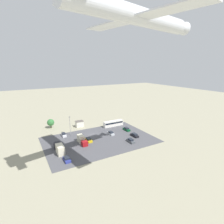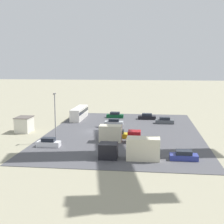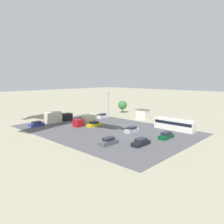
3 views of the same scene
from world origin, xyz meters
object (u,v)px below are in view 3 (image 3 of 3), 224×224
object	(u,v)px
parked_car_0	(103,116)
parked_car_3	(132,130)
parked_car_1	(109,142)
parked_car_2	(141,142)
parked_car_4	(94,124)
parked_car_5	(36,124)
parked_truck_1	(86,120)
parked_truck_0	(57,117)
bus	(174,124)
parked_car_6	(166,136)
shed_building	(143,114)

from	to	relation	value
parked_car_0	parked_car_3	size ratio (longest dim) A/B	0.94
parked_car_1	parked_car_2	size ratio (longest dim) A/B	0.96
parked_car_4	parked_car_5	xyz separation A→B (m)	(13.00, 11.64, -0.01)
parked_car_2	parked_truck_1	bearing A→B (deg)	-12.31
parked_car_3	parked_truck_1	xyz separation A→B (m)	(15.76, 2.44, 0.80)
parked_truck_0	parked_car_1	bearing A→B (deg)	-11.71
parked_car_5	parked_truck_1	distance (m)	14.98
bus	parked_car_4	xyz separation A→B (m)	(19.58, 12.22, -1.02)
bus	parked_truck_0	size ratio (longest dim) A/B	1.22
parked_car_0	parked_car_1	size ratio (longest dim) A/B	0.92
parked_car_5	parked_car_6	distance (m)	38.21
parked_car_4	parked_car_3	bearing A→B (deg)	9.73
shed_building	parked_car_0	world-z (taller)	shed_building
parked_truck_1	parked_car_1	bearing A→B (deg)	152.92
parked_car_6	parked_truck_0	distance (m)	36.70
parked_truck_0	parked_truck_1	bearing A→B (deg)	18.90
parked_car_5	bus	bearing A→B (deg)	-143.79
parked_car_0	parked_car_5	bearing A→B (deg)	78.24
shed_building	parked_car_0	distance (m)	14.41
parked_car_1	parked_truck_1	size ratio (longest dim) A/B	0.58
parked_car_0	parked_car_1	bearing A→B (deg)	138.06
shed_building	parked_car_3	world-z (taller)	shed_building
parked_car_0	parked_car_1	distance (m)	32.11
shed_building	parked_truck_1	bearing A→B (deg)	73.50
bus	parked_car_0	size ratio (longest dim) A/B	2.77
bus	parked_car_4	size ratio (longest dim) A/B	2.54
parked_car_3	parked_truck_1	distance (m)	15.97
parked_car_3	parked_car_5	size ratio (longest dim) A/B	1.02
shed_building	parked_car_3	bearing A→B (deg)	117.44
bus	parked_truck_0	world-z (taller)	parked_truck_0
shed_building	parked_car_5	distance (m)	35.97
parked_car_5	parked_truck_0	bearing A→B (deg)	-84.58
parked_car_0	parked_car_2	bearing A→B (deg)	149.73
shed_building	parked_car_6	world-z (taller)	shed_building
shed_building	bus	bearing A→B (deg)	153.30
parked_car_5	parked_truck_1	world-z (taller)	parked_truck_1
parked_car_1	parked_truck_0	distance (m)	30.07
shed_building	parked_car_2	bearing A→B (deg)	124.71
parked_car_4	parked_car_2	bearing A→B (deg)	-14.90
bus	parked_truck_0	distance (m)	37.00
shed_building	parked_truck_1	xyz separation A→B (m)	(6.19, 20.88, -0.16)
parked_car_6	parked_car_0	bearing A→B (deg)	-15.54
parked_car_3	parked_car_4	bearing A→B (deg)	9.73
parked_car_4	parked_car_6	distance (m)	22.50
parked_car_2	parked_truck_1	xyz separation A→B (m)	(24.33, -5.31, 0.78)
parked_car_1	parked_car_5	world-z (taller)	parked_car_1
parked_car_6	parked_truck_1	distance (m)	25.77
shed_building	bus	size ratio (longest dim) A/B	0.37
bus	parked_truck_1	distance (m)	26.04
shed_building	parked_truck_0	size ratio (longest dim) A/B	0.45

